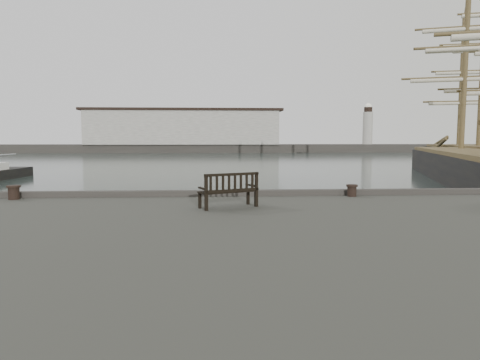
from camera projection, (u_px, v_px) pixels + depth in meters
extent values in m
plane|color=black|center=(221.00, 243.00, 13.92)|extent=(400.00, 400.00, 0.00)
cube|color=#383530|center=(216.00, 148.00, 105.24)|extent=(140.00, 8.00, 2.00)
cube|color=beige|center=(183.00, 128.00, 104.30)|extent=(46.00, 9.00, 8.00)
cube|color=black|center=(183.00, 110.00, 103.89)|extent=(48.00, 9.50, 0.60)
cylinder|color=beige|center=(368.00, 128.00, 106.94)|extent=(2.40, 2.40, 8.00)
sphere|color=silver|center=(368.00, 106.00, 106.42)|extent=(1.61, 1.61, 1.61)
cube|color=black|center=(228.00, 191.00, 11.30)|extent=(1.64, 1.14, 0.04)
cube|color=black|center=(232.00, 183.00, 11.07)|extent=(1.45, 0.70, 0.47)
cube|color=black|center=(228.00, 199.00, 11.32)|extent=(1.52, 1.02, 0.43)
cylinder|color=black|center=(14.00, 192.00, 12.82)|extent=(0.48, 0.48, 0.42)
cylinder|color=black|center=(352.00, 191.00, 13.49)|extent=(0.47, 0.47, 0.37)
cylinder|color=brown|center=(466.00, 44.00, 40.57)|extent=(0.50, 0.50, 20.37)
cube|color=black|center=(477.00, 165.00, 49.02)|extent=(12.40, 27.46, 3.84)
cube|color=brown|center=(478.00, 147.00, 48.82)|extent=(11.98, 26.87, 0.30)
cylinder|color=brown|center=(462.00, 82.00, 55.37)|extent=(0.54, 0.54, 16.90)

